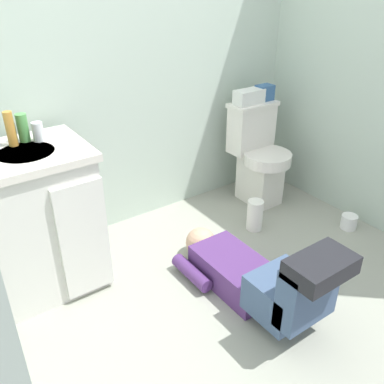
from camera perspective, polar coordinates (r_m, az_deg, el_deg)
ground_plane at (r=2.47m, az=5.95°, el=-13.56°), size 2.95×3.07×0.04m
wall_back at (r=2.76m, az=-8.19°, el=19.36°), size 2.61×0.08×2.40m
toilet at (r=3.19m, az=8.94°, el=4.95°), size 0.36×0.46×0.75m
vanity_cabinet at (r=2.41m, az=-20.04°, el=-3.57°), size 0.60×0.53×0.82m
faucet at (r=2.35m, az=-23.00°, el=7.41°), size 0.02×0.02×0.10m
person_plumber at (r=2.29m, az=8.85°, el=-11.27°), size 0.39×1.06×0.52m
tissue_box at (r=3.08m, az=7.75°, el=12.72°), size 0.22×0.11×0.10m
toiletry_bag at (r=3.18m, az=9.82°, el=13.16°), size 0.12×0.09×0.11m
bottle_amber at (r=2.29m, az=-23.45°, el=7.87°), size 0.05×0.05×0.18m
bottle_green at (r=2.33m, az=-22.00°, el=8.10°), size 0.06×0.06×0.15m
bottle_clear at (r=2.32m, az=-20.20°, el=7.69°), size 0.06×0.06×0.10m
paper_towel_roll at (r=2.92m, az=8.54°, el=-3.12°), size 0.11×0.11×0.22m
toilet_paper_roll at (r=3.12m, az=20.54°, el=-3.81°), size 0.11×0.11×0.10m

